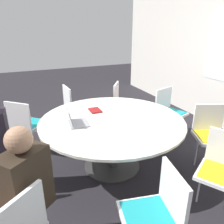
{
  "coord_description": "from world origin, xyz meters",
  "views": [
    {
      "loc": [
        2.41,
        -1.07,
        1.87
      ],
      "look_at": [
        0.0,
        0.0,
        0.83
      ],
      "focal_mm": 35.0,
      "sensor_mm": 36.0,
      "label": 1
    }
  ],
  "objects_px": {
    "chair_7": "(75,104)",
    "spiral_notebook": "(95,110)",
    "chair_5": "(169,109)",
    "person_1": "(25,185)",
    "chair_4": "(211,131)",
    "chair_3": "(223,166)",
    "chair_8": "(25,122)",
    "chair_6": "(123,101)",
    "laptop": "(75,120)",
    "chair_2": "(157,210)"
  },
  "relations": [
    {
      "from": "chair_5",
      "to": "chair_4",
      "type": "bearing_deg",
      "value": 72.74
    },
    {
      "from": "chair_3",
      "to": "spiral_notebook",
      "type": "relative_size",
      "value": 4.07
    },
    {
      "from": "chair_6",
      "to": "laptop",
      "type": "height_order",
      "value": "laptop"
    },
    {
      "from": "chair_2",
      "to": "spiral_notebook",
      "type": "relative_size",
      "value": 4.07
    },
    {
      "from": "chair_2",
      "to": "person_1",
      "type": "relative_size",
      "value": 0.71
    },
    {
      "from": "chair_2",
      "to": "chair_5",
      "type": "height_order",
      "value": "same"
    },
    {
      "from": "chair_3",
      "to": "laptop",
      "type": "xyz_separation_m",
      "value": [
        -1.19,
        -1.24,
        0.26
      ]
    },
    {
      "from": "chair_2",
      "to": "laptop",
      "type": "distance_m",
      "value": 1.44
    },
    {
      "from": "chair_8",
      "to": "chair_4",
      "type": "bearing_deg",
      "value": 12.68
    },
    {
      "from": "chair_3",
      "to": "chair_7",
      "type": "bearing_deg",
      "value": -10.44
    },
    {
      "from": "chair_2",
      "to": "person_1",
      "type": "xyz_separation_m",
      "value": [
        -0.48,
        -0.91,
        0.19
      ]
    },
    {
      "from": "chair_6",
      "to": "person_1",
      "type": "height_order",
      "value": "person_1"
    },
    {
      "from": "chair_3",
      "to": "chair_6",
      "type": "xyz_separation_m",
      "value": [
        -2.3,
        -0.02,
        0.0
      ]
    },
    {
      "from": "chair_4",
      "to": "laptop",
      "type": "relative_size",
      "value": 2.8
    },
    {
      "from": "chair_3",
      "to": "spiral_notebook",
      "type": "height_order",
      "value": "chair_3"
    },
    {
      "from": "chair_5",
      "to": "person_1",
      "type": "relative_size",
      "value": 0.71
    },
    {
      "from": "chair_2",
      "to": "person_1",
      "type": "distance_m",
      "value": 1.05
    },
    {
      "from": "person_1",
      "to": "chair_8",
      "type": "bearing_deg",
      "value": 48.9
    },
    {
      "from": "chair_5",
      "to": "chair_8",
      "type": "relative_size",
      "value": 1.0
    },
    {
      "from": "chair_4",
      "to": "chair_5",
      "type": "bearing_deg",
      "value": -67.09
    },
    {
      "from": "chair_3",
      "to": "chair_4",
      "type": "height_order",
      "value": "same"
    },
    {
      "from": "spiral_notebook",
      "to": "chair_8",
      "type": "bearing_deg",
      "value": -118.88
    },
    {
      "from": "chair_5",
      "to": "chair_8",
      "type": "distance_m",
      "value": 2.38
    },
    {
      "from": "person_1",
      "to": "chair_5",
      "type": "bearing_deg",
      "value": -9.5
    },
    {
      "from": "chair_3",
      "to": "person_1",
      "type": "height_order",
      "value": "person_1"
    },
    {
      "from": "chair_4",
      "to": "chair_7",
      "type": "relative_size",
      "value": 1.0
    },
    {
      "from": "chair_4",
      "to": "chair_5",
      "type": "height_order",
      "value": "same"
    },
    {
      "from": "chair_2",
      "to": "chair_6",
      "type": "distance_m",
      "value": 2.68
    },
    {
      "from": "chair_5",
      "to": "chair_6",
      "type": "height_order",
      "value": "same"
    },
    {
      "from": "chair_4",
      "to": "chair_7",
      "type": "bearing_deg",
      "value": -28.55
    },
    {
      "from": "chair_2",
      "to": "chair_7",
      "type": "relative_size",
      "value": 1.0
    },
    {
      "from": "person_1",
      "to": "laptop",
      "type": "height_order",
      "value": "person_1"
    },
    {
      "from": "chair_2",
      "to": "chair_6",
      "type": "xyz_separation_m",
      "value": [
        -2.51,
        0.95,
        0.0
      ]
    },
    {
      "from": "chair_3",
      "to": "chair_6",
      "type": "bearing_deg",
      "value": -29.98
    },
    {
      "from": "laptop",
      "to": "spiral_notebook",
      "type": "distance_m",
      "value": 0.51
    },
    {
      "from": "chair_7",
      "to": "person_1",
      "type": "xyz_separation_m",
      "value": [
        2.24,
        -0.97,
        0.19
      ]
    },
    {
      "from": "person_1",
      "to": "chair_2",
      "type": "bearing_deg",
      "value": -66.0
    },
    {
      "from": "chair_3",
      "to": "spiral_notebook",
      "type": "bearing_deg",
      "value": -0.92
    },
    {
      "from": "chair_4",
      "to": "chair_8",
      "type": "height_order",
      "value": "same"
    },
    {
      "from": "chair_7",
      "to": "spiral_notebook",
      "type": "distance_m",
      "value": 1.02
    },
    {
      "from": "chair_3",
      "to": "chair_4",
      "type": "relative_size",
      "value": 1.0
    },
    {
      "from": "chair_3",
      "to": "chair_7",
      "type": "distance_m",
      "value": 2.67
    },
    {
      "from": "chair_2",
      "to": "laptop",
      "type": "height_order",
      "value": "laptop"
    },
    {
      "from": "chair_3",
      "to": "chair_7",
      "type": "xyz_separation_m",
      "value": [
        -2.51,
        -0.91,
        0.0
      ]
    },
    {
      "from": "chair_6",
      "to": "chair_7",
      "type": "bearing_deg",
      "value": -67.63
    },
    {
      "from": "person_1",
      "to": "spiral_notebook",
      "type": "bearing_deg",
      "value": 12.1
    },
    {
      "from": "chair_3",
      "to": "chair_8",
      "type": "bearing_deg",
      "value": 11.09
    },
    {
      "from": "chair_4",
      "to": "chair_5",
      "type": "relative_size",
      "value": 1.0
    },
    {
      "from": "chair_4",
      "to": "spiral_notebook",
      "type": "height_order",
      "value": "chair_4"
    },
    {
      "from": "chair_6",
      "to": "spiral_notebook",
      "type": "bearing_deg",
      "value": -11.5
    }
  ]
}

